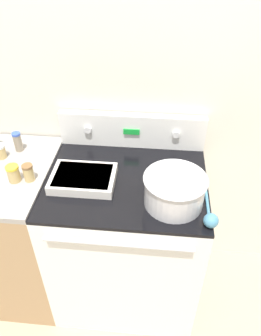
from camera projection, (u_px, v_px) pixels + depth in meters
ground_plane at (122, 333)px, 1.98m from camera, size 12.00×12.00×0.00m
kitchen_wall at (133, 91)px, 1.76m from camera, size 8.00×0.05×2.50m
stove_range at (127, 239)px, 1.95m from camera, size 0.82×0.70×0.94m
control_panel at (132, 130)px, 1.84m from camera, size 0.82×0.07×0.20m
side_counter at (11, 230)px, 2.00m from camera, size 0.61×0.67×0.95m
mixing_bowl at (175, 189)px, 1.47m from camera, size 0.29×0.29×0.15m
casserole_dish at (83, 178)px, 1.62m from camera, size 0.32×0.23×0.05m
ladle at (210, 218)px, 1.41m from camera, size 0.07×0.30×0.07m
spice_jar_brown_cap at (28, 173)px, 1.61m from camera, size 0.05×0.05×0.09m
spice_jar_yellow_cap at (13, 173)px, 1.61m from camera, size 0.06×0.06×0.09m
spice_jar_blue_cap at (18, 142)px, 1.80m from camera, size 0.05×0.05×0.11m
spice_jar_white_cap at (0, 151)px, 1.76m from camera, size 0.06×0.06×0.08m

